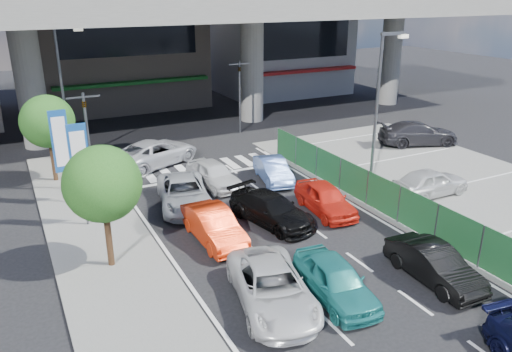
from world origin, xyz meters
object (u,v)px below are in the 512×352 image
crossing_wagon_silver (155,153)px  parked_sedan_white (430,182)px  hatch_black_mid_right (434,264)px  parked_sedan_dgrey (418,133)px  street_lamp_left (65,83)px  sedan_white_front_mid (214,174)px  signboard_far (61,144)px  tree_near (103,184)px  kei_truck_front_right (273,170)px  taxi_orange_left (214,226)px  taxi_teal_mid (335,280)px  tree_far (47,122)px  traffic_light_right (239,79)px  traffic_cone (406,197)px  street_lamp_right (380,99)px  traffic_light_left (86,118)px  signboard_near (80,161)px  wagon_silver_front_left (184,193)px  sedan_white_mid_left (272,287)px  taxi_orange_right (325,199)px  sedan_black_mid (271,209)px

crossing_wagon_silver → parked_sedan_white: (11.02, -11.11, -0.00)m
hatch_black_mid_right → parked_sedan_dgrey: (11.71, 12.92, 0.17)m
street_lamp_left → sedan_white_front_mid: size_ratio=1.98×
signboard_far → tree_near: size_ratio=0.98×
signboard_far → kei_truck_front_right: size_ratio=1.22×
parked_sedan_white → taxi_orange_left: bearing=87.6°
kei_truck_front_right → street_lamp_left: bearing=148.4°
taxi_teal_mid → sedan_white_front_mid: size_ratio=1.00×
tree_far → sedan_white_front_mid: bearing=-31.2°
crossing_wagon_silver → traffic_light_right: bearing=-85.9°
taxi_orange_left → traffic_cone: 9.82m
street_lamp_right → taxi_orange_left: street_lamp_right is taller
traffic_light_right → parked_sedan_dgrey: (9.36, -8.31, -3.11)m
hatch_black_mid_right → traffic_light_right: bearing=85.9°
street_lamp_right → traffic_light_left: bearing=155.8°
signboard_near → sedan_white_front_mid: (6.86, 1.98, -2.37)m
wagon_silver_front_left → taxi_teal_mid: bearing=-65.9°
taxi_teal_mid → sedan_white_mid_left: bearing=170.6°
taxi_teal_mid → kei_truck_front_right: (3.51, 10.71, -0.06)m
tree_near → wagon_silver_front_left: bearing=43.8°
tree_near → taxi_teal_mid: size_ratio=1.19×
street_lamp_right → crossing_wagon_silver: bearing=136.6°
street_lamp_right → parked_sedan_white: 4.93m
traffic_light_left → tree_far: (-1.60, 2.50, -0.55)m
traffic_light_left → taxi_orange_left: size_ratio=1.24×
traffic_light_right → taxi_orange_right: traffic_light_right is taller
crossing_wagon_silver → traffic_cone: crossing_wagon_silver is taller
sedan_black_mid → wagon_silver_front_left: (-2.88, 3.56, 0.03)m
taxi_orange_left → sedan_black_mid: 2.98m
taxi_orange_left → taxi_orange_right: 5.79m
signboard_far → parked_sedan_white: 18.19m
sedan_white_front_mid → traffic_cone: 9.93m
traffic_cone → wagon_silver_front_left: bearing=153.6°
signboard_near → parked_sedan_white: bearing=-15.0°
signboard_far → parked_sedan_dgrey: bearing=-0.8°
hatch_black_mid_right → taxi_orange_right: 6.72m
traffic_light_right → parked_sedan_dgrey: size_ratio=0.98×
sedan_black_mid → taxi_orange_right: 2.83m
traffic_light_left → sedan_white_mid_left: 13.75m
hatch_black_mid_right → wagon_silver_front_left: (-5.79, 10.41, 0.03)m
hatch_black_mid_right → kei_truck_front_right: (-0.27, 11.45, -0.03)m
traffic_light_right → traffic_cone: traffic_light_right is taller
hatch_black_mid_right → signboard_far: bearing=131.4°
taxi_orange_left → sedan_white_front_mid: bearing=66.5°
signboard_far → taxi_orange_right: (10.67, -6.51, -2.37)m
hatch_black_mid_right → crossing_wagon_silver: crossing_wagon_silver is taller
hatch_black_mid_right → crossing_wagon_silver: size_ratio=0.72×
tree_near → taxi_orange_left: bearing=2.9°
signboard_far → traffic_light_right: bearing=31.4°
traffic_light_left → traffic_cone: bearing=-33.1°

